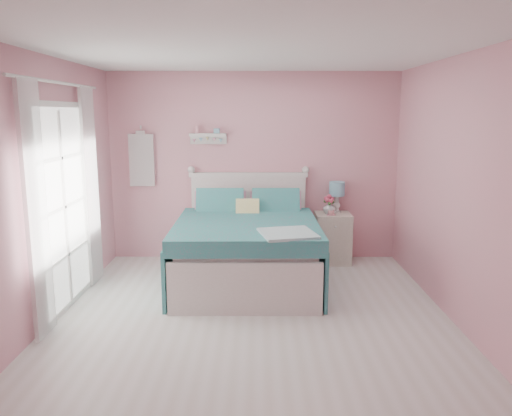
{
  "coord_description": "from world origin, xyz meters",
  "views": [
    {
      "loc": [
        0.05,
        -4.69,
        2.05
      ],
      "look_at": [
        0.03,
        1.2,
        0.92
      ],
      "focal_mm": 35.0,
      "sensor_mm": 36.0,
      "label": 1
    }
  ],
  "objects_px": {
    "vase": "(329,208)",
    "teacup": "(331,213)",
    "table_lamp": "(337,191)",
    "bed": "(247,249)",
    "nightstand": "(333,238)"
  },
  "relations": [
    {
      "from": "nightstand",
      "to": "vase",
      "type": "bearing_deg",
      "value": -177.61
    },
    {
      "from": "bed",
      "to": "table_lamp",
      "type": "distance_m",
      "value": 1.62
    },
    {
      "from": "bed",
      "to": "vase",
      "type": "distance_m",
      "value": 1.41
    },
    {
      "from": "table_lamp",
      "to": "nightstand",
      "type": "bearing_deg",
      "value": -119.63
    },
    {
      "from": "vase",
      "to": "teacup",
      "type": "distance_m",
      "value": 0.11
    },
    {
      "from": "table_lamp",
      "to": "vase",
      "type": "xyz_separation_m",
      "value": [
        -0.12,
        -0.1,
        -0.21
      ]
    },
    {
      "from": "bed",
      "to": "vase",
      "type": "relative_size",
      "value": 12.72
    },
    {
      "from": "vase",
      "to": "table_lamp",
      "type": "bearing_deg",
      "value": 40.27
    },
    {
      "from": "nightstand",
      "to": "teacup",
      "type": "relative_size",
      "value": 7.78
    },
    {
      "from": "nightstand",
      "to": "teacup",
      "type": "distance_m",
      "value": 0.39
    },
    {
      "from": "vase",
      "to": "teacup",
      "type": "xyz_separation_m",
      "value": [
        0.02,
        -0.1,
        -0.05
      ]
    },
    {
      "from": "teacup",
      "to": "nightstand",
      "type": "bearing_deg",
      "value": 66.2
    },
    {
      "from": "table_lamp",
      "to": "teacup",
      "type": "distance_m",
      "value": 0.34
    },
    {
      "from": "bed",
      "to": "teacup",
      "type": "bearing_deg",
      "value": 31.64
    },
    {
      "from": "bed",
      "to": "teacup",
      "type": "relative_size",
      "value": 24.06
    }
  ]
}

